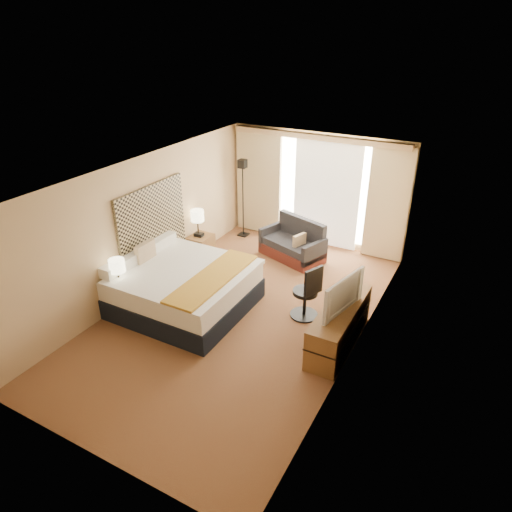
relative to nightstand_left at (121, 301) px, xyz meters
The scene contains 21 objects.
floor 2.16m from the nightstand_left, 29.31° to the left, with size 4.20×7.00×0.02m, color #572519.
ceiling 3.16m from the nightstand_left, 29.31° to the left, with size 4.20×7.00×0.02m, color silver.
wall_back 5.02m from the nightstand_left, 67.66° to the left, with size 4.20×0.02×2.60m, color tan.
wall_front 3.25m from the nightstand_left, 52.65° to the right, with size 4.20×0.02×2.60m, color tan.
wall_left 1.49m from the nightstand_left, 102.36° to the left, with size 0.02×7.00×2.60m, color tan.
wall_right 4.23m from the nightstand_left, 14.81° to the left, with size 0.02×7.00×2.60m, color tan.
headboard 1.62m from the nightstand_left, 98.64° to the left, with size 0.06×1.85×1.50m, color black.
nightstand_left is the anchor object (origin of this frame).
nightstand_right 2.50m from the nightstand_left, 90.00° to the left, with size 0.45×0.52×0.55m, color olive.
media_dresser 3.85m from the nightstand_left, 15.84° to the left, with size 0.50×1.80×0.70m, color olive.
window 5.10m from the nightstand_left, 64.87° to the left, with size 2.30×0.02×2.30m, color white.
curtains 4.95m from the nightstand_left, 67.18° to the left, with size 4.12×0.19×2.56m.
bed 1.10m from the nightstand_left, 42.26° to the left, with size 2.30×2.11×1.12m.
loveseat 3.96m from the nightstand_left, 63.34° to the left, with size 1.57×1.17×0.88m.
floor_lamp 4.18m from the nightstand_left, 87.20° to the left, with size 0.24×0.24×1.90m.
desk_chair 3.31m from the nightstand_left, 26.90° to the left, with size 0.52×0.52×1.04m.
lamp_left 0.72m from the nightstand_left, ahead, with size 0.27×0.27×0.57m.
lamp_right 2.59m from the nightstand_left, 90.70° to the left, with size 0.28×0.28×0.60m.
tissue_box 0.35m from the nightstand_left, 95.72° to the left, with size 0.12×0.12×0.11m, color #83A6CA.
telephone 2.50m from the nightstand_left, 90.43° to the left, with size 0.19×0.15×0.07m, color black.
television 3.85m from the nightstand_left, 14.95° to the left, with size 1.03×0.14×0.60m, color black.
Camera 1 is at (3.52, -5.95, 4.69)m, focal length 32.00 mm.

